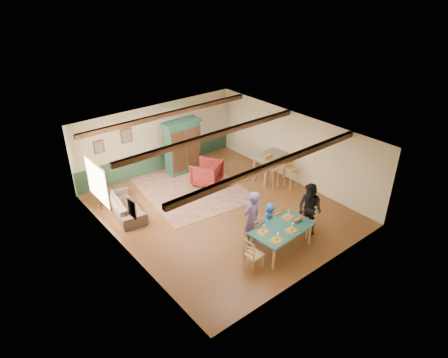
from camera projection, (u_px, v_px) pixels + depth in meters
floor at (221, 210)px, 13.62m from camera, size 8.00×8.00×0.00m
wall_back at (158, 138)px, 15.71m from camera, size 7.00×0.02×2.70m
wall_left at (122, 212)px, 11.04m from camera, size 0.02×8.00×2.70m
wall_right at (294, 147)px, 14.92m from camera, size 0.02×8.00×2.70m
ceiling at (221, 136)px, 12.34m from camera, size 7.00×8.00×0.02m
wainscot_back at (160, 159)px, 16.13m from camera, size 6.95×0.03×0.90m
ceiling_beam_front at (274, 165)px, 10.81m from camera, size 6.95×0.16×0.16m
ceiling_beam_mid at (213, 135)px, 12.65m from camera, size 6.95×0.16×0.16m
ceiling_beam_back at (169, 114)px, 14.43m from camera, size 6.95×0.16×0.16m
window_left at (97, 182)px, 12.12m from camera, size 0.06×1.60×1.30m
picture_left_wall at (132, 209)px, 10.46m from camera, size 0.04×0.42×0.52m
picture_back_a at (127, 136)px, 14.75m from camera, size 0.45×0.04×0.55m
picture_back_b at (99, 147)px, 14.22m from camera, size 0.38×0.04×0.48m
dining_table at (281, 239)px, 11.56m from camera, size 1.90×1.14×0.76m
dining_chair_far_left at (253, 231)px, 11.74m from camera, size 0.46×0.48×0.97m
dining_chair_far_right at (272, 220)px, 12.22m from camera, size 0.46×0.48×0.97m
dining_chair_end_left at (254, 254)px, 10.81m from camera, size 0.48×0.46×0.97m
dining_chair_end_right at (306, 220)px, 12.21m from camera, size 0.48×0.46×0.97m
person_man at (252, 218)px, 11.60m from camera, size 0.67×0.46×1.76m
person_woman at (310, 209)px, 12.10m from camera, size 0.69×0.86×1.68m
person_child at (270, 218)px, 12.26m from camera, size 0.52×0.36×1.02m
cat at (298, 219)px, 11.60m from camera, size 0.38×0.17×0.18m
place_setting_near_left at (276, 239)px, 10.85m from camera, size 0.43×0.33×0.11m
place_setting_near_center at (292, 229)px, 11.24m from camera, size 0.43×0.33×0.11m
place_setting_far_left at (263, 230)px, 11.18m from camera, size 0.43×0.33×0.11m
place_setting_far_right at (288, 215)px, 11.85m from camera, size 0.43×0.33×0.11m
area_rug at (192, 189)px, 14.87m from camera, size 3.83×4.38×0.01m
armoire at (183, 147)px, 15.67m from camera, size 1.52×0.63×2.14m
armchair at (207, 173)px, 15.03m from camera, size 1.36×1.37×0.92m
sofa at (125, 206)px, 13.28m from camera, size 1.09×2.16×0.61m
end_table at (104, 198)px, 13.74m from camera, size 0.48×0.48×0.56m
table_lamp at (101, 185)px, 13.49m from camera, size 0.32×0.32×0.51m
counter_table at (269, 167)px, 15.30m from camera, size 1.32×0.83×1.05m
bar_stool_left at (272, 171)px, 14.82m from camera, size 0.49×0.52×1.21m
bar_stool_right at (291, 172)px, 14.76m from camera, size 0.44×0.48×1.19m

